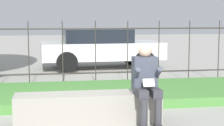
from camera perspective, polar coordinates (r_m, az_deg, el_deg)
ground_plane at (r=6.18m, az=-6.42°, el=-9.16°), size 60.00×60.00×0.00m
stone_bench at (r=6.14m, az=-3.61°, el=-7.10°), size 2.36×0.51×0.49m
person_seated_reader at (r=5.91m, az=5.25°, el=-2.78°), size 0.42×0.73×1.29m
grass_berm at (r=7.95m, az=-7.11°, el=-4.82°), size 10.99×2.30×0.18m
iron_fence at (r=9.29m, az=-7.53°, el=1.65°), size 8.99×0.03×1.63m
car_parked_center at (r=12.52m, az=-1.77°, el=2.45°), size 4.06×2.04×1.33m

